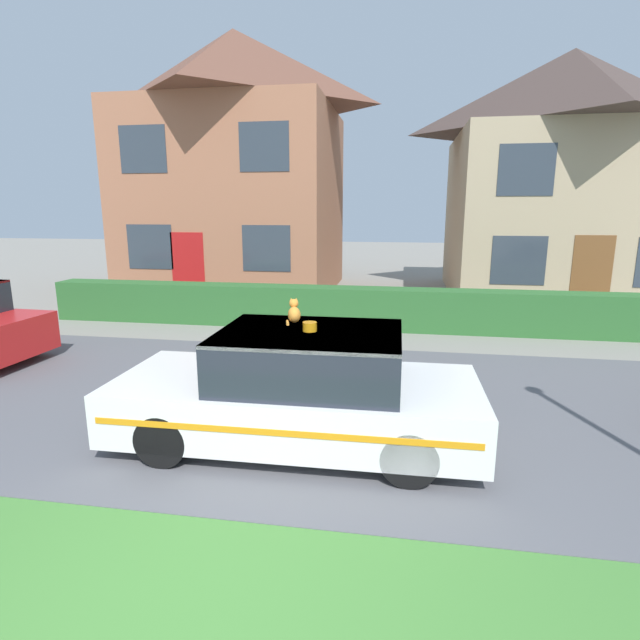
% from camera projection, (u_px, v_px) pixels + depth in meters
% --- Properties ---
extents(ground_plane, '(80.00, 80.00, 0.00)m').
position_uv_depth(ground_plane, '(184.00, 619.00, 3.44)').
color(ground_plane, gray).
extents(road_strip, '(28.00, 5.87, 0.01)m').
position_uv_depth(road_strip, '(301.00, 401.00, 7.34)').
color(road_strip, '#5B5B60').
rests_on(road_strip, ground).
extents(lawn_verge, '(28.00, 2.38, 0.01)m').
position_uv_depth(lawn_verge, '(179.00, 628.00, 3.37)').
color(lawn_verge, '#478438').
rests_on(lawn_verge, ground).
extents(garden_hedge, '(14.82, 0.71, 0.96)m').
position_uv_depth(garden_hedge, '(350.00, 308.00, 11.77)').
color(garden_hedge, '#2D662D').
rests_on(garden_hedge, ground).
extents(police_car, '(4.30, 1.85, 1.49)m').
position_uv_depth(police_car, '(300.00, 390.00, 5.92)').
color(police_car, black).
rests_on(police_car, road_strip).
extents(cat, '(0.19, 0.32, 0.27)m').
position_uv_depth(cat, '(294.00, 313.00, 5.70)').
color(cat, orange).
rests_on(cat, police_car).
extents(house_left, '(6.76, 6.25, 8.36)m').
position_uv_depth(house_left, '(237.00, 163.00, 16.70)').
color(house_left, '#A86B4C').
rests_on(house_left, ground).
extents(house_right, '(6.85, 6.64, 7.42)m').
position_uv_depth(house_right, '(563.00, 175.00, 15.55)').
color(house_right, tan).
rests_on(house_right, ground).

